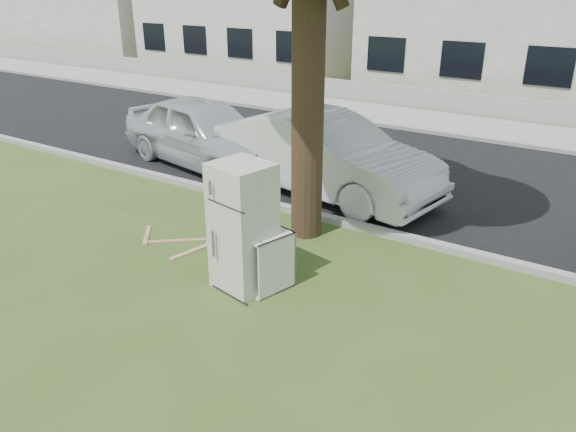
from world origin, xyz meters
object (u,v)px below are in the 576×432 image
Objects in this scene: fridge at (243,227)px; cabinet at (254,254)px; car_left at (205,132)px; car_center at (325,155)px.

fridge reaches higher than cabinet.
car_left reaches higher than cabinet.
fridge is at bearing -76.64° from cabinet.
car_center is 3.33m from car_left.
fridge is 4.11m from car_center.
car_left is (-4.27, 3.90, 0.37)m from cabinet.
car_left is at bearing 97.63° from car_center.
car_center is (-0.93, 4.00, -0.12)m from fridge.
cabinet is at bearing -121.15° from car_left.
cabinet is 3.91m from car_center.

